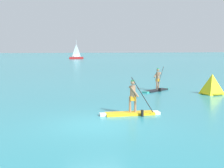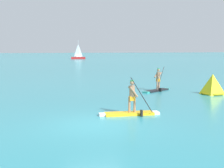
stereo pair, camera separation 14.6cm
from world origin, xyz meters
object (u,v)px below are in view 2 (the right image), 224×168
(race_marker_buoy, at_px, (212,85))
(sailboat_right_horizon, at_px, (78,57))
(paddleboarder_far_right, at_px, (157,86))
(paddleboarder_mid_center, at_px, (131,108))

(race_marker_buoy, xyz_separation_m, sailboat_right_horizon, (4.67, 75.24, 0.11))
(paddleboarder_far_right, relative_size, sailboat_right_horizon, 0.49)
(race_marker_buoy, bearing_deg, paddleboarder_mid_center, -148.13)
(paddleboarder_far_right, relative_size, race_marker_buoy, 1.55)
(paddleboarder_far_right, height_order, sailboat_right_horizon, sailboat_right_horizon)
(paddleboarder_mid_center, distance_m, sailboat_right_horizon, 81.03)
(paddleboarder_mid_center, height_order, paddleboarder_far_right, paddleboarder_mid_center)
(paddleboarder_mid_center, bearing_deg, race_marker_buoy, 38.23)
(paddleboarder_far_right, xyz_separation_m, race_marker_buoy, (2.91, -2.71, 0.26))
(paddleboarder_mid_center, xyz_separation_m, race_marker_buoy, (7.76, 4.82, 0.30))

